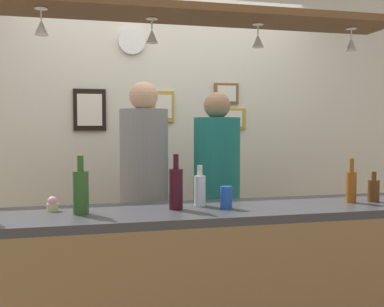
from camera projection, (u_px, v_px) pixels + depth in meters
The scene contains 21 objects.
back_wall at pixel (165, 139), 3.84m from camera, with size 4.40×0.06×2.60m, color silver.
bar_counter at pixel (218, 271), 2.33m from camera, with size 2.70×0.55×0.96m.
overhead_glass_rack at pixel (209, 15), 2.44m from camera, with size 2.20×0.36×0.04m, color brown.
hanging_wineglass_far_left at pixel (41, 27), 2.21m from camera, with size 0.07×0.07×0.13m.
hanging_wineglass_left at pixel (152, 35), 2.42m from camera, with size 0.07×0.07×0.13m.
hanging_wineglass_center_left at pixel (258, 40), 2.56m from camera, with size 0.07×0.07×0.13m.
hanging_wineglass_center at pixel (351, 44), 2.67m from camera, with size 0.07×0.07×0.13m.
person_left_grey_shirt at pixel (144, 178), 3.16m from camera, with size 0.34×0.34×1.72m.
person_right_teal_shirt at pixel (217, 182), 3.29m from camera, with size 0.34×0.34×1.66m.
bottle_beer_amber_tall at pixel (351, 186), 2.63m from camera, with size 0.06×0.06×0.26m.
bottle_champagne_green at pixel (81, 191), 2.28m from camera, with size 0.08×0.08×0.30m.
bottle_wine_dark_red at pixel (176, 188), 2.41m from camera, with size 0.08×0.08×0.30m.
bottle_beer_brown_stubby at pixel (374, 190), 2.66m from camera, with size 0.07×0.07×0.18m.
bottle_soda_clear at pixel (200, 190), 2.51m from camera, with size 0.06×0.06×0.23m.
drink_can at pixel (226, 197), 2.44m from camera, with size 0.07×0.07×0.12m, color #1E4CB2.
cupcake at pixel (53, 204), 2.37m from camera, with size 0.06×0.06×0.08m.
picture_frame_crest at pixel (163, 107), 3.78m from camera, with size 0.18×0.02×0.26m.
picture_frame_caricature at pixel (90, 110), 3.64m from camera, with size 0.26×0.02×0.34m.
picture_frame_lower_pair at pixel (229, 119), 3.92m from camera, with size 0.30×0.02×0.18m.
picture_frame_upper_small at pixel (226, 94), 3.90m from camera, with size 0.22×0.02×0.18m.
wall_clock at pixel (132, 41), 3.68m from camera, with size 0.22×0.22×0.03m, color white.
Camera 1 is at (-0.66, -2.69, 1.41)m, focal length 41.80 mm.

